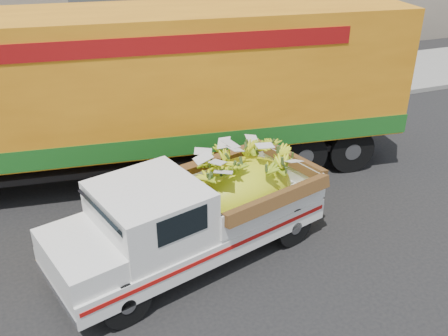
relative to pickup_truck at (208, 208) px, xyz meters
name	(u,v)px	position (x,y,z in m)	size (l,w,h in m)	color
ground	(106,305)	(-2.03, -0.77, -0.93)	(100.00, 100.00, 0.00)	black
curb	(65,141)	(-2.03, 5.86, -0.85)	(60.00, 0.25, 0.15)	gray
sidewalk	(58,115)	(-2.03, 7.96, -0.86)	(60.00, 4.00, 0.14)	gray
pickup_truck	(208,208)	(0.00, 0.00, 0.00)	(5.21, 3.01, 1.72)	black
semi_trailer	(145,88)	(-0.25, 3.40, 1.20)	(12.05, 4.09, 3.80)	black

